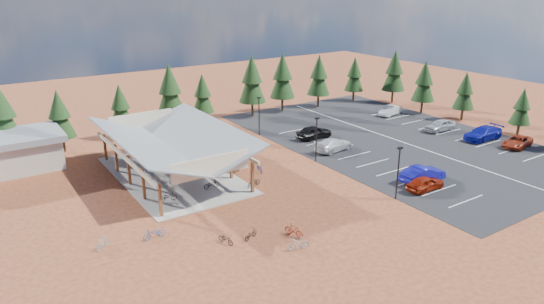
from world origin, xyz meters
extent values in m
plane|color=#602719|center=(0.00, 0.00, 0.00)|extent=(140.00, 140.00, 0.00)
cube|color=black|center=(18.50, 3.00, 0.02)|extent=(27.00, 44.00, 0.04)
cube|color=gray|center=(-10.00, 7.00, 0.05)|extent=(10.60, 18.60, 0.10)
cube|color=#593319|center=(-14.60, -1.40, 1.60)|extent=(0.25, 0.25, 3.00)
cube|color=#593319|center=(-14.60, 2.80, 1.60)|extent=(0.25, 0.25, 3.00)
cube|color=#593319|center=(-14.60, 7.00, 1.60)|extent=(0.25, 0.25, 3.00)
cube|color=#593319|center=(-14.60, 11.20, 1.60)|extent=(0.25, 0.25, 3.00)
cube|color=#593319|center=(-14.60, 15.40, 1.60)|extent=(0.25, 0.25, 3.00)
cube|color=#593319|center=(-5.40, -1.40, 1.60)|extent=(0.25, 0.25, 3.00)
cube|color=#593319|center=(-5.40, 2.80, 1.60)|extent=(0.25, 0.25, 3.00)
cube|color=#593319|center=(-5.40, 7.00, 1.60)|extent=(0.25, 0.25, 3.00)
cube|color=#593319|center=(-5.40, 11.20, 1.60)|extent=(0.25, 0.25, 3.00)
cube|color=#593319|center=(-5.40, 15.40, 1.60)|extent=(0.25, 0.25, 3.00)
cube|color=beige|center=(-15.00, 7.00, 3.10)|extent=(0.22, 18.00, 0.35)
cube|color=beige|center=(-5.00, 7.00, 3.10)|extent=(0.22, 18.00, 0.35)
cube|color=slate|center=(-12.90, 7.00, 4.00)|extent=(5.85, 19.40, 2.13)
cube|color=slate|center=(-7.10, 7.00, 4.00)|extent=(5.85, 19.40, 2.13)
cube|color=beige|center=(-10.00, -2.00, 3.90)|extent=(7.50, 0.15, 1.80)
cube|color=beige|center=(-10.00, 16.00, 3.90)|extent=(7.50, 0.15, 1.80)
cube|color=#ADA593|center=(-24.00, 18.00, 1.60)|extent=(10.00, 6.00, 3.20)
cube|color=slate|center=(-24.00, 18.00, 3.55)|extent=(11.00, 7.00, 0.70)
cylinder|color=black|center=(5.00, -10.00, 2.50)|extent=(0.14, 0.14, 5.00)
cube|color=black|center=(5.00, -10.00, 5.05)|extent=(0.50, 0.25, 0.18)
cylinder|color=black|center=(5.00, 2.00, 2.50)|extent=(0.14, 0.14, 5.00)
cube|color=black|center=(5.00, 2.00, 5.05)|extent=(0.50, 0.25, 0.18)
cylinder|color=black|center=(5.00, 14.00, 2.50)|extent=(0.14, 0.14, 5.00)
cube|color=black|center=(5.00, 14.00, 5.05)|extent=(0.50, 0.25, 0.18)
cylinder|color=#472919|center=(-4.45, 4.10, 0.45)|extent=(0.60, 0.60, 0.90)
cylinder|color=#472919|center=(-3.81, 4.49, 0.45)|extent=(0.60, 0.60, 0.90)
cylinder|color=#382314|center=(-23.74, 21.69, 1.09)|extent=(0.36, 0.36, 2.18)
cone|color=black|center=(-23.74, 21.69, 4.80)|extent=(3.84, 3.84, 5.23)
cylinder|color=#382314|center=(-17.91, 21.29, 0.91)|extent=(0.36, 0.36, 1.82)
cone|color=black|center=(-17.91, 21.29, 4.01)|extent=(3.21, 3.21, 4.38)
cone|color=black|center=(-17.91, 21.29, 5.84)|extent=(2.48, 2.48, 3.28)
cylinder|color=#382314|center=(-10.46, 22.40, 0.87)|extent=(0.36, 0.36, 1.73)
cone|color=black|center=(-10.46, 22.40, 3.81)|extent=(3.05, 3.05, 4.15)
cone|color=black|center=(-10.46, 22.40, 5.54)|extent=(2.35, 2.35, 3.12)
cylinder|color=#382314|center=(-3.56, 22.78, 1.10)|extent=(0.36, 0.36, 2.21)
cone|color=black|center=(-3.56, 22.78, 4.85)|extent=(3.88, 3.88, 5.30)
cone|color=black|center=(-3.56, 22.78, 7.06)|extent=(3.00, 3.00, 3.97)
cylinder|color=#382314|center=(1.24, 22.86, 0.88)|extent=(0.36, 0.36, 1.76)
cone|color=black|center=(1.24, 22.86, 3.87)|extent=(3.10, 3.10, 4.22)
cone|color=black|center=(1.24, 22.86, 5.63)|extent=(2.39, 2.39, 3.17)
cylinder|color=#382314|center=(9.21, 22.65, 1.12)|extent=(0.36, 0.36, 2.25)
cone|color=black|center=(9.21, 22.65, 4.95)|extent=(3.96, 3.96, 5.40)
cone|color=black|center=(9.21, 22.65, 7.20)|extent=(3.06, 3.06, 4.05)
cylinder|color=#382314|center=(14.73, 22.72, 1.10)|extent=(0.36, 0.36, 2.20)
cone|color=black|center=(14.73, 22.72, 4.84)|extent=(3.87, 3.87, 5.28)
cone|color=black|center=(14.73, 22.72, 7.04)|extent=(2.99, 2.99, 3.96)
cylinder|color=#382314|center=(21.16, 21.83, 1.03)|extent=(0.36, 0.36, 2.05)
cone|color=black|center=(21.16, 21.83, 4.52)|extent=(3.61, 3.61, 4.93)
cone|color=black|center=(21.16, 21.83, 6.57)|extent=(2.79, 2.79, 3.69)
cylinder|color=#382314|center=(28.72, 21.73, 0.91)|extent=(0.36, 0.36, 1.81)
cone|color=black|center=(28.72, 21.73, 3.99)|extent=(3.19, 3.19, 4.35)
cone|color=black|center=(28.72, 21.73, 5.81)|extent=(2.47, 2.47, 3.27)
cylinder|color=#382314|center=(33.64, -4.79, 0.77)|extent=(0.36, 0.36, 1.53)
cone|color=black|center=(33.64, -4.79, 3.37)|extent=(2.70, 2.70, 3.68)
cone|color=black|center=(33.64, -4.79, 4.90)|extent=(2.08, 2.08, 2.76)
cylinder|color=#382314|center=(33.78, 3.96, 0.86)|extent=(0.36, 0.36, 1.73)
cone|color=black|center=(33.78, 3.96, 3.80)|extent=(3.04, 3.04, 4.14)
cone|color=black|center=(33.78, 3.96, 5.52)|extent=(2.35, 2.35, 3.11)
cylinder|color=#382314|center=(32.05, 9.94, 0.98)|extent=(0.36, 0.36, 1.97)
cone|color=black|center=(32.05, 9.94, 4.32)|extent=(3.46, 3.46, 4.72)
cone|color=black|center=(32.05, 9.94, 6.29)|extent=(2.67, 2.67, 3.54)
cylinder|color=#382314|center=(33.35, 17.23, 1.06)|extent=(0.36, 0.36, 2.13)
cone|color=black|center=(33.35, 17.23, 4.68)|extent=(3.74, 3.74, 5.10)
cone|color=black|center=(33.35, 17.23, 6.80)|extent=(2.89, 2.89, 3.83)
imported|color=black|center=(-12.98, 1.14, 0.53)|extent=(1.71, 0.79, 0.87)
imported|color=gray|center=(-11.73, 4.39, 0.66)|extent=(1.92, 0.97, 1.11)
imported|color=#265692|center=(-12.22, 8.29, 0.50)|extent=(1.60, 0.97, 0.79)
imported|color=maroon|center=(-11.90, 13.82, 0.65)|extent=(1.91, 0.94, 1.11)
imported|color=black|center=(-8.32, 1.55, 0.53)|extent=(1.63, 0.58, 0.86)
imported|color=#9A9DA2|center=(-6.65, 5.81, 0.58)|extent=(1.59, 0.45, 0.96)
imported|color=navy|center=(-7.00, 10.11, 0.60)|extent=(2.02, 1.21, 1.00)
imported|color=maroon|center=(-7.53, 11.89, 0.61)|extent=(1.75, 0.72, 1.02)
imported|color=black|center=(-12.13, -8.46, 0.40)|extent=(0.96, 1.62, 0.80)
imported|color=gray|center=(-20.27, -3.96, 0.45)|extent=(1.46, 1.27, 0.91)
imported|color=#1E4E8A|center=(-16.44, -4.66, 0.48)|extent=(1.86, 0.70, 0.97)
imported|color=maroon|center=(-7.05, -10.44, 0.54)|extent=(1.00, 1.87, 1.08)
imported|color=black|center=(-10.14, -8.89, 0.41)|extent=(1.64, 1.12, 0.81)
imported|color=gray|center=(-8.00, -12.33, 0.52)|extent=(1.81, 0.94, 1.05)
imported|color=navy|center=(-1.92, 2.81, 0.45)|extent=(1.02, 1.79, 0.89)
imported|color=black|center=(-4.55, -0.27, 0.47)|extent=(1.91, 1.16, 0.95)
imported|color=maroon|center=(8.89, -10.15, 0.75)|extent=(4.18, 1.71, 1.42)
imported|color=#121291|center=(10.31, -8.63, 0.87)|extent=(5.11, 2.05, 1.65)
imported|color=silver|center=(9.05, 3.67, 0.79)|extent=(5.38, 2.70, 1.50)
imported|color=black|center=(10.08, 8.81, 0.87)|extent=(4.91, 2.02, 1.67)
imported|color=maroon|center=(28.69, -7.68, 0.72)|extent=(5.20, 3.04, 1.36)
imported|color=navy|center=(27.76, -3.59, 0.88)|extent=(5.84, 2.51, 1.68)
imported|color=#95999D|center=(26.36, 1.96, 0.83)|extent=(4.74, 2.10, 1.59)
imported|color=silver|center=(26.87, 11.49, 0.76)|extent=(4.58, 2.33, 1.44)
camera|label=1|loc=(-27.39, -38.01, 19.19)|focal=32.00mm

